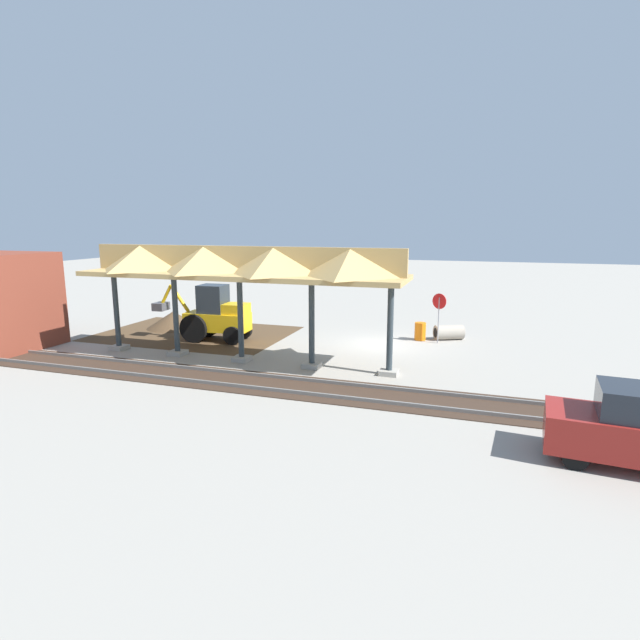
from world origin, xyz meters
TOP-DOWN VIEW (x-y plane):
  - ground_plane at (0.00, 0.00)m, footprint 120.00×120.00m
  - dirt_work_zone at (9.98, 0.58)m, footprint 9.98×7.00m
  - platform_canopy at (5.07, 4.70)m, footprint 13.96×3.20m
  - rail_tracks at (0.00, 7.28)m, footprint 60.00×2.58m
  - stop_sign at (-2.63, -1.30)m, footprint 0.69×0.37m
  - backhoe at (8.13, 1.58)m, footprint 5.12×1.87m
  - dirt_mound at (11.97, -0.42)m, footprint 5.95×5.95m
  - concrete_pipe at (-3.09, -2.27)m, footprint 1.62×1.30m
  - traffic_barrel at (-1.71, -1.70)m, footprint 0.56×0.56m

SIDE VIEW (x-z plane):
  - ground_plane at x=0.00m, z-range 0.00..0.00m
  - dirt_mound at x=11.97m, z-range -0.94..0.94m
  - dirt_work_zone at x=9.98m, z-range 0.00..0.01m
  - rail_tracks at x=0.00m, z-range -0.05..0.10m
  - concrete_pipe at x=-3.09m, z-range 0.00..0.75m
  - traffic_barrel at x=-1.71m, z-range 0.00..0.90m
  - backhoe at x=8.13m, z-range -0.14..2.68m
  - stop_sign at x=-2.63m, z-range 0.55..3.02m
  - platform_canopy at x=5.07m, z-range 1.70..6.60m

